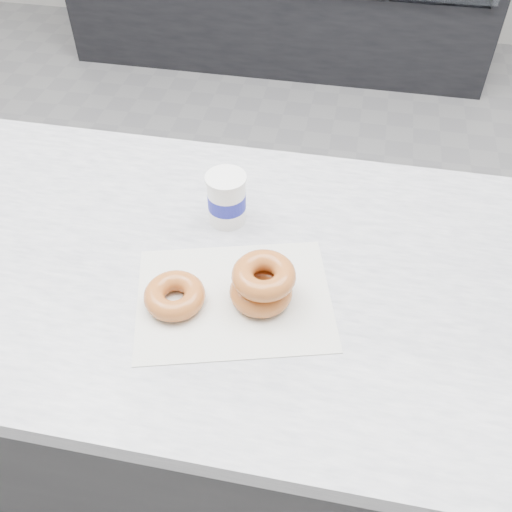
# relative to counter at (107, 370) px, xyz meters

# --- Properties ---
(ground) EXTENTS (5.00, 5.00, 0.00)m
(ground) POSITION_rel_counter_xyz_m (0.00, 0.60, -0.45)
(ground) COLOR gray
(ground) RESTS_ON ground
(counter) EXTENTS (3.06, 0.76, 0.90)m
(counter) POSITION_rel_counter_xyz_m (0.00, 0.00, 0.00)
(counter) COLOR #333335
(counter) RESTS_ON ground
(wax_paper) EXTENTS (0.40, 0.34, 0.00)m
(wax_paper) POSITION_rel_counter_xyz_m (0.36, -0.08, 0.45)
(wax_paper) COLOR silver
(wax_paper) RESTS_ON counter
(donut_single) EXTENTS (0.14, 0.14, 0.04)m
(donut_single) POSITION_rel_counter_xyz_m (0.26, -0.11, 0.47)
(donut_single) COLOR #BF7134
(donut_single) RESTS_ON wax_paper
(donut_stack) EXTENTS (0.14, 0.14, 0.08)m
(donut_stack) POSITION_rel_counter_xyz_m (0.40, -0.07, 0.49)
(donut_stack) COLOR #BF7134
(donut_stack) RESTS_ON wax_paper
(coffee_cup) EXTENTS (0.09, 0.09, 0.11)m
(coffee_cup) POSITION_rel_counter_xyz_m (0.30, 0.13, 0.50)
(coffee_cup) COLOR white
(coffee_cup) RESTS_ON counter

